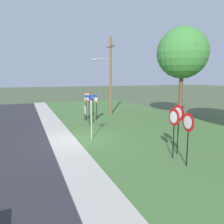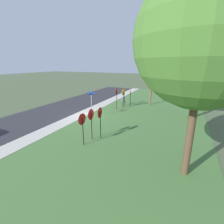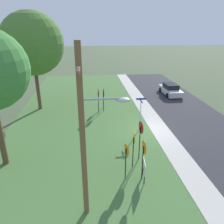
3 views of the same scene
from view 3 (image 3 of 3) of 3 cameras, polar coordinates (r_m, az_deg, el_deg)
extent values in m
plane|color=#4C5B3D|center=(18.76, 9.96, -4.68)|extent=(160.00, 160.00, 0.00)
cube|color=#2D2D33|center=(20.56, 22.97, -3.72)|extent=(44.00, 6.40, 0.01)
cube|color=#BCB7AD|center=(18.98, 12.30, -4.45)|extent=(44.00, 1.60, 0.06)
cube|color=#477038|center=(18.10, -8.72, -5.55)|extent=(44.00, 12.00, 0.04)
cylinder|color=black|center=(14.27, 7.16, -7.99)|extent=(0.06, 0.06, 2.32)
cylinder|color=red|center=(13.77, 7.54, -3.99)|extent=(0.80, 0.13, 0.80)
cylinder|color=white|center=(13.78, 7.61, -3.99)|extent=(0.62, 0.09, 0.62)
cylinder|color=black|center=(13.51, 5.48, -10.39)|extent=(0.06, 0.06, 2.07)
cylinder|color=gold|center=(13.02, 5.81, -6.71)|extent=(0.70, 0.12, 0.70)
cylinder|color=white|center=(13.03, 5.88, -6.70)|extent=(0.54, 0.08, 0.55)
cylinder|color=black|center=(12.60, 7.92, -13.01)|extent=(0.06, 0.06, 2.12)
cylinder|color=orange|center=(12.07, 8.35, -9.08)|extent=(0.76, 0.05, 0.76)
cylinder|color=white|center=(12.07, 8.43, -9.07)|extent=(0.59, 0.03, 0.59)
cylinder|color=black|center=(12.62, 3.54, -13.27)|extent=(0.06, 0.06, 1.93)
cylinder|color=orange|center=(12.13, 3.83, -9.72)|extent=(0.66, 0.15, 0.67)
cylinder|color=white|center=(12.13, 3.91, -9.71)|extent=(0.52, 0.11, 0.52)
cylinder|color=black|center=(22.06, -2.22, 2.72)|extent=(0.06, 0.06, 2.05)
cone|color=red|center=(21.77, -2.15, 5.08)|extent=(0.81, 0.03, 0.81)
cone|color=white|center=(21.77, -2.09, 5.08)|extent=(0.55, 0.02, 0.55)
cylinder|color=black|center=(23.06, -2.27, 3.53)|extent=(0.06, 0.06, 2.01)
cone|color=red|center=(22.80, -2.20, 5.74)|extent=(0.81, 0.08, 0.81)
cone|color=silver|center=(22.80, -2.15, 5.74)|extent=(0.55, 0.05, 0.55)
cylinder|color=black|center=(21.65, -3.57, 2.46)|extent=(0.06, 0.06, 2.15)
cone|color=red|center=(21.34, -3.53, 4.99)|extent=(0.81, 0.09, 0.81)
cone|color=silver|center=(21.34, -3.47, 4.99)|extent=(0.55, 0.05, 0.55)
cylinder|color=#9EA0A8|center=(18.24, 7.37, -0.97)|extent=(0.07, 0.07, 2.43)
cylinder|color=#9EA0A8|center=(17.81, 7.56, 2.69)|extent=(0.09, 0.09, 0.03)
cube|color=navy|center=(17.79, 7.57, 2.87)|extent=(0.96, 0.02, 0.15)
cube|color=navy|center=(17.73, 7.59, 3.39)|extent=(0.02, 0.82, 0.15)
cylinder|color=brown|center=(9.08, -7.61, -7.04)|extent=(0.24, 0.24, 7.71)
cube|color=brown|center=(8.10, -8.64, 11.47)|extent=(2.10, 0.12, 0.12)
cylinder|color=gray|center=(7.24, -8.91, 11.07)|extent=(0.09, 0.09, 0.10)
cylinder|color=gray|center=(8.92, -8.50, 13.06)|extent=(0.09, 0.09, 0.10)
cylinder|color=#9EA0A8|center=(8.41, -2.60, 3.39)|extent=(0.08, 1.63, 0.08)
ellipsoid|color=#B7B7BC|center=(8.51, 2.90, 3.19)|extent=(0.40, 0.56, 0.18)
cylinder|color=black|center=(12.74, 8.36, -17.00)|extent=(0.05, 0.05, 0.55)
cylinder|color=black|center=(13.34, 7.98, -14.94)|extent=(0.05, 0.05, 0.55)
cube|color=white|center=(12.67, 8.31, -13.70)|extent=(1.09, 0.17, 0.70)
cylinder|color=brown|center=(23.55, -18.79, 6.61)|extent=(0.36, 0.36, 5.04)
sphere|color=#47752D|center=(22.91, -20.03, 16.31)|extent=(5.96, 5.96, 5.96)
cube|color=silver|center=(28.74, 14.90, 5.35)|extent=(4.16, 1.80, 0.68)
cube|color=black|center=(28.58, 15.02, 6.54)|extent=(2.09, 1.50, 0.56)
cylinder|color=black|center=(29.62, 12.41, 5.67)|extent=(0.60, 0.20, 0.60)
cylinder|color=black|center=(30.24, 15.49, 5.72)|extent=(0.60, 0.20, 0.60)
cylinder|color=black|center=(27.34, 14.17, 4.18)|extent=(0.60, 0.20, 0.60)
cylinder|color=black|center=(28.01, 17.45, 4.26)|extent=(0.60, 0.20, 0.60)
camera|label=1|loc=(30.76, 8.91, 13.26)|focal=36.35mm
camera|label=2|loc=(31.02, -15.53, 16.10)|focal=26.12mm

